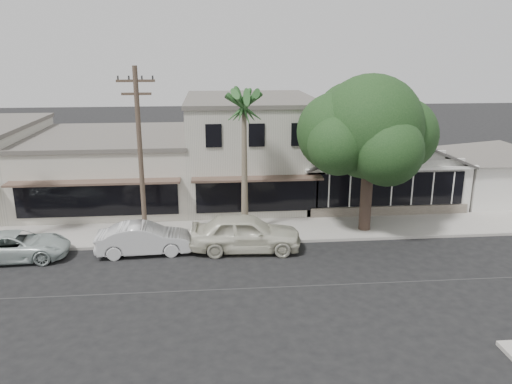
{
  "coord_description": "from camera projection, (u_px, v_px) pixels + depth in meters",
  "views": [
    {
      "loc": [
        -5.54,
        -19.05,
        9.77
      ],
      "look_at": [
        -3.26,
        6.0,
        2.5
      ],
      "focal_mm": 35.0,
      "sensor_mm": 36.0,
      "label": 1
    }
  ],
  "objects": [
    {
      "name": "palm_east",
      "position": [
        244.0,
        104.0,
        25.28
      ],
      "size": [
        2.82,
        2.82,
        8.23
      ],
      "color": "#726651",
      "rests_on": "ground"
    },
    {
      "name": "shade_tree",
      "position": [
        368.0,
        130.0,
        26.3
      ],
      "size": [
        7.72,
        6.98,
        8.57
      ],
      "rotation": [
        0.0,
        0.0,
        0.26
      ],
      "color": "#48352B",
      "rests_on": "ground"
    },
    {
      "name": "car_2",
      "position": [
        16.0,
        246.0,
        23.83
      ],
      "size": [
        4.98,
        2.5,
        1.35
      ],
      "primitive_type": "imported",
      "rotation": [
        0.0,
        0.0,
        1.62
      ],
      "color": "#B3C1BE",
      "rests_on": "ground"
    },
    {
      "name": "ground",
      "position": [
        344.0,
        284.0,
        21.42
      ],
      "size": [
        140.0,
        140.0,
        0.0
      ],
      "primitive_type": "plane",
      "color": "black",
      "rests_on": "ground"
    },
    {
      "name": "car_0",
      "position": [
        246.0,
        233.0,
        24.79
      ],
      "size": [
        5.61,
        2.53,
        1.87
      ],
      "primitive_type": "imported",
      "rotation": [
        0.0,
        0.0,
        1.51
      ],
      "color": "beige",
      "rests_on": "ground"
    },
    {
      "name": "corner_shop",
      "position": [
        371.0,
        160.0,
        33.06
      ],
      "size": [
        10.4,
        8.6,
        5.1
      ],
      "color": "white",
      "rests_on": "ground"
    },
    {
      "name": "row_building_midnear",
      "position": [
        113.0,
        170.0,
        32.71
      ],
      "size": [
        10.0,
        10.0,
        4.2
      ],
      "primitive_type": "cube",
      "color": "#B8B3A5",
      "rests_on": "ground"
    },
    {
      "name": "sidewalk_north",
      "position": [
        168.0,
        233.0,
        27.16
      ],
      "size": [
        90.0,
        3.5,
        0.15
      ],
      "primitive_type": "cube",
      "color": "#9E9991",
      "rests_on": "ground"
    },
    {
      "name": "row_building_near",
      "position": [
        250.0,
        150.0,
        33.17
      ],
      "size": [
        8.0,
        10.0,
        6.5
      ],
      "primitive_type": "cube",
      "color": "beige",
      "rests_on": "ground"
    },
    {
      "name": "side_cottage",
      "position": [
        495.0,
        177.0,
        33.15
      ],
      "size": [
        6.0,
        6.0,
        3.0
      ],
      "primitive_type": "cube",
      "color": "white",
      "rests_on": "ground"
    },
    {
      "name": "utility_pole",
      "position": [
        140.0,
        154.0,
        24.28
      ],
      "size": [
        1.8,
        0.24,
        9.0
      ],
      "color": "brown",
      "rests_on": "ground"
    },
    {
      "name": "car_1",
      "position": [
        144.0,
        239.0,
        24.49
      ],
      "size": [
        4.69,
        1.87,
        1.52
      ],
      "primitive_type": "imported",
      "rotation": [
        0.0,
        0.0,
        1.63
      ],
      "color": "silver",
      "rests_on": "ground"
    }
  ]
}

